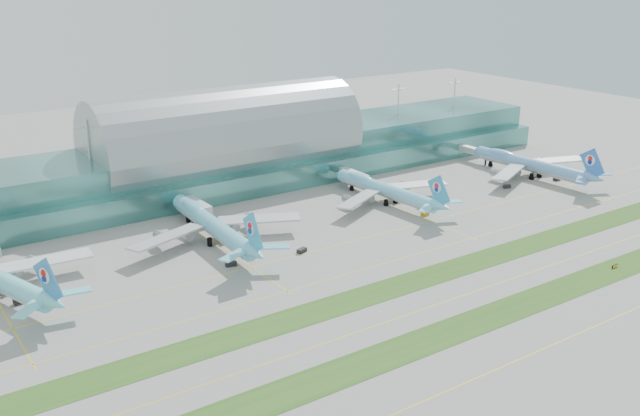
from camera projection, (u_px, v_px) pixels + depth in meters
ground at (420, 283)px, 220.51m from camera, size 700.00×700.00×0.00m
terminal at (227, 153)px, 316.63m from camera, size 340.00×69.10×36.00m
grass_strip_near at (487, 318)px, 198.60m from camera, size 420.00×12.00×0.08m
grass_strip_far at (416, 280)px, 222.06m from camera, size 420.00×12.00×0.08m
taxiline_a at (546, 348)px, 182.98m from camera, size 420.00×0.35×0.01m
taxiline_b at (452, 299)px, 209.56m from camera, size 420.00×0.35×0.01m
taxiline_c at (383, 264)px, 234.58m from camera, size 420.00×0.35×0.01m
taxiline_d at (344, 243)px, 251.79m from camera, size 420.00×0.35×0.01m
airliner_b at (212, 224)px, 252.43m from camera, size 65.58×74.46×20.50m
airliner_c at (385, 189)px, 293.80m from camera, size 59.24×67.39×18.54m
airliner_d at (529, 164)px, 329.77m from camera, size 63.56×72.22×19.87m
gse_b at (21, 301)px, 207.11m from camera, size 4.36×2.84×1.57m
gse_c at (231, 264)px, 232.51m from camera, size 4.00×2.62×1.52m
gse_d at (302, 250)px, 243.77m from camera, size 4.07×2.93×1.40m
gse_e at (425, 214)px, 279.91m from camera, size 3.63×2.33×1.33m
gse_f at (422, 206)px, 288.00m from camera, size 3.95×2.75×1.49m
gse_g at (507, 186)px, 314.00m from camera, size 3.58×2.47×1.54m
gse_h at (557, 178)px, 325.53m from camera, size 3.42×2.07×1.63m
taxiway_sign_east at (615, 266)px, 231.31m from camera, size 2.84×0.43×1.20m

